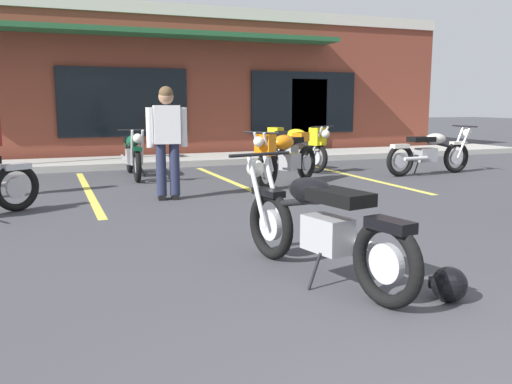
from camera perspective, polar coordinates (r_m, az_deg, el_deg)
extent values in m
plane|color=#3D3D42|center=(5.35, 0.05, -6.16)|extent=(80.00, 80.00, 0.00)
cube|color=#A8A59E|center=(12.98, -12.88, 3.11)|extent=(22.00, 1.80, 0.14)
cube|color=brown|center=(16.86, -15.17, 10.82)|extent=(18.69, 5.69, 3.91)
cube|color=beige|center=(14.19, -14.15, 18.53)|extent=(18.69, 0.06, 0.30)
cube|color=black|center=(13.99, -13.76, 9.18)|extent=(3.19, 0.06, 1.70)
cube|color=black|center=(15.47, 5.11, 9.40)|extent=(3.19, 0.06, 1.70)
cube|color=#33281E|center=(15.54, 5.60, 7.92)|extent=(1.10, 0.06, 2.10)
cube|color=#235933|center=(13.69, -13.80, 16.14)|extent=(11.22, 0.90, 0.12)
cube|color=#DBCC4C|center=(9.31, -17.29, 0.11)|extent=(0.12, 4.80, 0.01)
cube|color=#DBCC4C|center=(9.80, -2.35, 0.98)|extent=(0.12, 4.80, 0.01)
cube|color=#DBCC4C|center=(10.89, 10.38, 1.67)|extent=(0.12, 4.80, 0.01)
torus|color=black|center=(3.93, 13.60, -7.34)|extent=(0.23, 0.65, 0.64)
cylinder|color=#B7B7BC|center=(3.93, 13.60, -7.34)|extent=(0.12, 0.29, 0.29)
torus|color=black|center=(4.99, 1.55, -3.50)|extent=(0.23, 0.65, 0.64)
cylinder|color=#B7B7BC|center=(4.99, 1.55, -3.50)|extent=(0.12, 0.29, 0.29)
cylinder|color=silver|center=(4.96, 0.06, 0.19)|extent=(0.11, 0.33, 0.66)
cylinder|color=silver|center=(5.06, 1.77, 0.37)|extent=(0.11, 0.33, 0.66)
cylinder|color=black|center=(5.04, 0.43, 4.00)|extent=(0.65, 0.16, 0.03)
sphere|color=silver|center=(5.12, -0.07, 2.51)|extent=(0.20, 0.20, 0.17)
cube|color=black|center=(4.97, 1.31, -0.04)|extent=(0.21, 0.38, 0.06)
cube|color=#9E9EA3|center=(4.36, 7.53, -4.41)|extent=(0.32, 0.44, 0.28)
cylinder|color=silver|center=(4.20, 12.27, -5.65)|extent=(0.18, 0.55, 0.07)
cylinder|color=black|center=(4.46, 5.93, -0.91)|extent=(0.25, 0.93, 0.26)
ellipsoid|color=black|center=(4.46, 5.79, 0.14)|extent=(0.35, 0.52, 0.22)
cube|color=black|center=(4.19, 8.86, -0.53)|extent=(0.38, 0.57, 0.10)
cube|color=black|center=(3.85, 13.98, -3.40)|extent=(0.23, 0.38, 0.08)
cylinder|color=black|center=(4.26, 6.20, -8.33)|extent=(0.14, 0.05, 0.29)
torus|color=black|center=(12.23, 1.30, 4.15)|extent=(0.31, 0.64, 0.64)
cylinder|color=#B7B7BC|center=(12.23, 1.30, 4.15)|extent=(0.16, 0.29, 0.29)
torus|color=black|center=(11.22, 6.29, 3.62)|extent=(0.31, 0.64, 0.64)
cylinder|color=#B7B7BC|center=(11.22, 6.29, 3.62)|extent=(0.16, 0.29, 0.29)
cylinder|color=silver|center=(11.19, 7.02, 5.24)|extent=(0.15, 0.32, 0.66)
cylinder|color=silver|center=(11.06, 6.39, 5.20)|extent=(0.15, 0.32, 0.66)
cylinder|color=black|center=(11.05, 7.05, 6.85)|extent=(0.63, 0.26, 0.03)
sphere|color=silver|center=(11.00, 7.35, 6.11)|extent=(0.22, 0.22, 0.17)
cube|color=yellow|center=(11.16, 6.47, 5.14)|extent=(0.26, 0.39, 0.06)
cube|color=#9E9EA3|center=(11.76, 3.42, 4.32)|extent=(0.36, 0.46, 0.28)
cylinder|color=silver|center=(11.93, 1.68, 4.21)|extent=(0.25, 0.54, 0.07)
cylinder|color=black|center=(11.60, 4.13, 5.43)|extent=(0.38, 0.91, 0.26)
ellipsoid|color=yellow|center=(11.56, 4.27, 6.01)|extent=(0.46, 0.59, 0.26)
cube|color=yellow|center=(11.15, 6.53, 5.85)|extent=(0.35, 0.32, 0.36)
cube|color=black|center=(11.80, 3.09, 6.19)|extent=(0.36, 0.46, 0.10)
cube|color=yellow|center=(12.02, 2.08, 6.45)|extent=(0.30, 0.37, 0.16)
cylinder|color=black|center=(11.96, 3.78, 3.15)|extent=(0.13, 0.07, 0.29)
torus|color=black|center=(10.22, 5.34, 3.08)|extent=(0.57, 0.46, 0.64)
cylinder|color=#B7B7BC|center=(10.22, 5.34, 3.08)|extent=(0.27, 0.22, 0.29)
torus|color=black|center=(8.97, 1.14, 2.25)|extent=(0.57, 0.46, 0.64)
cylinder|color=#B7B7BC|center=(8.97, 1.14, 2.25)|extent=(0.27, 0.22, 0.29)
cylinder|color=silver|center=(8.80, 1.32, 4.20)|extent=(0.29, 0.23, 0.66)
cylinder|color=silver|center=(8.89, 0.32, 4.26)|extent=(0.29, 0.23, 0.66)
cylinder|color=black|center=(8.76, 0.54, 6.28)|extent=(0.42, 0.55, 0.03)
sphere|color=silver|center=(8.70, 0.26, 5.34)|extent=(0.24, 0.24, 0.17)
cube|color=orange|center=(8.90, 1.02, 4.14)|extent=(0.37, 0.33, 0.06)
cube|color=#9E9EA3|center=(9.65, 3.61, 3.21)|extent=(0.46, 0.43, 0.28)
cylinder|color=silver|center=(10.04, 3.92, 3.22)|extent=(0.48, 0.38, 0.07)
cylinder|color=black|center=(9.45, 3.04, 4.55)|extent=(0.79, 0.61, 0.26)
ellipsoid|color=orange|center=(9.41, 2.93, 5.26)|extent=(0.60, 0.55, 0.26)
cube|color=orange|center=(8.88, 0.99, 5.03)|extent=(0.36, 0.37, 0.36)
cube|color=black|center=(9.70, 3.92, 5.50)|extent=(0.46, 0.43, 0.10)
cube|color=orange|center=(9.96, 4.75, 5.82)|extent=(0.38, 0.35, 0.16)
cylinder|color=black|center=(9.65, 4.73, 1.65)|extent=(0.10, 0.12, 0.29)
torus|color=black|center=(7.86, -23.96, 0.43)|extent=(0.60, 0.41, 0.64)
cylinder|color=#B7B7BC|center=(7.86, -23.96, 0.43)|extent=(0.28, 0.20, 0.29)
cube|color=silver|center=(7.84, -23.97, 2.47)|extent=(0.39, 0.32, 0.08)
torus|color=black|center=(11.48, -13.22, 3.56)|extent=(0.13, 0.64, 0.64)
cylinder|color=#B7B7BC|center=(11.48, -13.22, 3.56)|extent=(0.07, 0.29, 0.29)
torus|color=black|center=(10.05, -12.44, 2.80)|extent=(0.13, 0.64, 0.64)
cylinder|color=#B7B7BC|center=(10.05, -12.44, 2.80)|extent=(0.07, 0.29, 0.29)
cylinder|color=silver|center=(9.93, -11.92, 4.59)|extent=(0.06, 0.33, 0.66)
cylinder|color=silver|center=(9.91, -12.96, 4.55)|extent=(0.06, 0.33, 0.66)
cylinder|color=black|center=(9.82, -12.45, 6.40)|extent=(0.66, 0.06, 0.03)
sphere|color=silver|center=(9.75, -12.37, 5.56)|extent=(0.18, 0.18, 0.17)
cube|color=#0F4C2D|center=(9.98, -12.47, 4.49)|extent=(0.16, 0.37, 0.06)
cube|color=#9E9EA3|center=(10.84, -12.91, 3.67)|extent=(0.26, 0.41, 0.28)
cylinder|color=silver|center=(11.19, -13.81, 3.60)|extent=(0.10, 0.55, 0.07)
cylinder|color=black|center=(10.62, -12.85, 4.86)|extent=(0.10, 0.94, 0.26)
ellipsoid|color=#0F4C2D|center=(10.59, -12.86, 5.28)|extent=(0.28, 0.49, 0.22)
cube|color=black|center=(10.95, -13.05, 5.40)|extent=(0.30, 0.53, 0.10)
cube|color=#0F4C2D|center=(11.47, -13.29, 4.96)|extent=(0.18, 0.37, 0.08)
cylinder|color=black|center=(10.95, -11.97, 2.39)|extent=(0.14, 0.03, 0.29)
torus|color=black|center=(10.99, 14.98, 3.25)|extent=(0.64, 0.13, 0.64)
cylinder|color=#B7B7BC|center=(10.99, 14.98, 3.25)|extent=(0.29, 0.07, 0.29)
torus|color=black|center=(11.95, 20.36, 3.45)|extent=(0.64, 0.13, 0.64)
cylinder|color=#B7B7BC|center=(11.95, 20.36, 3.45)|extent=(0.29, 0.07, 0.29)
cylinder|color=silver|center=(12.06, 20.49, 5.01)|extent=(0.33, 0.06, 0.66)
cylinder|color=silver|center=(11.93, 21.10, 4.94)|extent=(0.33, 0.06, 0.66)
cylinder|color=black|center=(12.03, 21.15, 6.50)|extent=(0.06, 0.66, 0.03)
sphere|color=silver|center=(12.09, 21.38, 5.83)|extent=(0.18, 0.18, 0.17)
cube|color=beige|center=(11.95, 20.58, 4.88)|extent=(0.37, 0.16, 0.06)
cube|color=#9E9EA3|center=(11.40, 17.50, 3.74)|extent=(0.41, 0.26, 0.28)
cylinder|color=silver|center=(11.05, 16.53, 3.42)|extent=(0.55, 0.10, 0.07)
cylinder|color=black|center=(11.51, 18.31, 4.95)|extent=(0.94, 0.11, 0.26)
ellipsoid|color=beige|center=(11.52, 18.40, 5.35)|extent=(0.49, 0.28, 0.22)
cube|color=black|center=(11.28, 17.05, 5.34)|extent=(0.53, 0.31, 0.10)
cube|color=beige|center=(10.95, 14.96, 4.70)|extent=(0.37, 0.18, 0.08)
cylinder|color=black|center=(11.51, 16.58, 2.54)|extent=(0.03, 0.14, 0.29)
cube|color=black|center=(8.23, -9.92, -0.51)|extent=(0.12, 0.25, 0.08)
cube|color=black|center=(8.25, -8.54, -0.45)|extent=(0.12, 0.25, 0.08)
cylinder|color=#232842|center=(8.13, -9.98, 2.36)|extent=(0.17, 0.17, 0.80)
cylinder|color=#232842|center=(8.15, -8.58, 2.42)|extent=(0.17, 0.17, 0.80)
cube|color=silver|center=(8.09, -9.40, 7.04)|extent=(0.40, 0.26, 0.56)
cylinder|color=silver|center=(8.07, -11.17, 6.70)|extent=(0.11, 0.11, 0.58)
cylinder|color=silver|center=(8.12, -7.63, 6.80)|extent=(0.11, 0.11, 0.58)
sphere|color=#A07556|center=(8.08, -9.48, 9.87)|extent=(0.24, 0.24, 0.22)
sphere|color=brown|center=(8.07, -9.48, 10.23)|extent=(0.23, 0.23, 0.21)
sphere|color=black|center=(4.22, 19.72, -9.16)|extent=(0.26, 0.26, 0.26)
cube|color=black|center=(4.30, 18.80, -8.86)|extent=(0.18, 0.03, 0.09)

